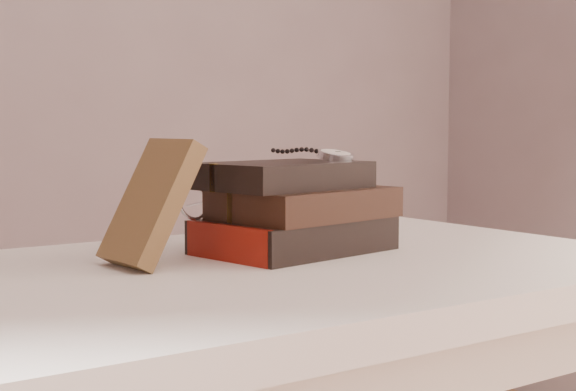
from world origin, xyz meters
TOP-DOWN VIEW (x-y plane):
  - table at (0.00, 0.35)m, footprint 1.00×0.60m
  - book_stack at (0.10, 0.41)m, footprint 0.27×0.20m
  - journal at (-0.11, 0.41)m, footprint 0.11×0.11m
  - pocket_watch at (0.16, 0.41)m, footprint 0.06×0.15m
  - eyeglasses at (-0.00, 0.47)m, footprint 0.12×0.13m

SIDE VIEW (x-z plane):
  - table at x=0.00m, z-range 0.28..1.03m
  - book_stack at x=0.10m, z-range 0.75..0.87m
  - eyeglasses at x=0.00m, z-range 0.79..0.84m
  - journal at x=-0.11m, z-range 0.75..0.90m
  - pocket_watch at x=0.16m, z-range 0.87..0.89m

